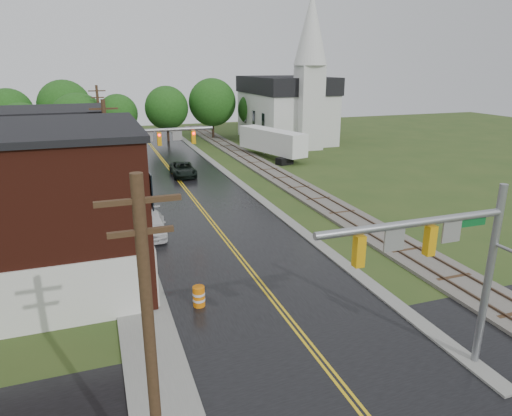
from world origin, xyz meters
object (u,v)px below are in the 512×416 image
utility_pole_c (100,125)px  construction_barrel (199,296)px  traffic_signal_far (150,146)px  utility_pole_a (151,351)px  suv_dark (183,169)px  utility_pole_b (109,165)px  pickup_white (151,225)px  tree_left_c (26,136)px  tree_left_e (81,123)px  traffic_signal_near (446,252)px  church (289,102)px  semi_trailer (272,141)px

utility_pole_c → construction_barrel: utility_pole_c is taller
traffic_signal_far → utility_pole_a: bearing=-97.0°
utility_pole_a → suv_dark: (7.60, 36.73, -4.02)m
utility_pole_a → utility_pole_b: 22.00m
utility_pole_a → construction_barrel: utility_pole_a is taller
pickup_white → utility_pole_b: bearing=150.2°
tree_left_c → tree_left_e: bearing=50.2°
traffic_signal_far → construction_barrel: (-0.12, -17.13, -4.46)m
traffic_signal_far → pickup_white: traffic_signal_far is taller
traffic_signal_near → tree_left_c: (-17.32, 37.90, -0.46)m
church → utility_pole_b: (-26.80, -31.74, -1.11)m
church → suv_dark: church is taller
traffic_signal_far → tree_left_e: (-5.38, 18.90, -0.16)m
tree_left_e → pickup_white: tree_left_e is taller
tree_left_c → tree_left_e: tree_left_e is taller
suv_dark → construction_barrel: size_ratio=4.91×
church → traffic_signal_near: bearing=-107.7°
utility_pole_b → utility_pole_c: bearing=90.0°
tree_left_e → semi_trailer: bearing=-8.7°
construction_barrel → utility_pole_a: bearing=-108.0°
semi_trailer → construction_barrel: (-16.60, -32.68, -1.60)m
tree_left_c → utility_pole_a: bearing=-80.0°
utility_pole_c → pickup_white: size_ratio=1.88×
utility_pole_c → church: bearing=20.0°
utility_pole_a → tree_left_c: bearing=100.0°
utility_pole_a → utility_pole_b: size_ratio=1.00×
pickup_white → utility_pole_a: bearing=-92.4°
utility_pole_b → tree_left_c: (-7.05, 17.90, -0.21)m
utility_pole_a → semi_trailer: size_ratio=0.81×
traffic_signal_far → pickup_white: 7.87m
semi_trailer → utility_pole_a: bearing=-115.0°
church → tree_left_e: size_ratio=2.45×
church → traffic_signal_near: (-16.53, -51.74, -0.87)m
tree_left_c → construction_barrel: tree_left_c is taller
utility_pole_b → suv_dark: size_ratio=1.78×
tree_left_c → construction_barrel: 31.99m
church → traffic_signal_near: 54.32m
suv_dark → semi_trailer: size_ratio=0.46×
suv_dark → pickup_white: 17.10m
traffic_signal_near → suv_dark: (-2.67, 34.73, -4.27)m
utility_pole_b → suv_dark: utility_pole_b is taller
utility_pole_b → pickup_white: bearing=-33.7°
utility_pole_c → tree_left_c: 8.16m
tree_left_c → construction_barrel: bearing=-71.1°
utility_pole_a → utility_pole_c: 44.00m
pickup_white → utility_pole_c: bearing=99.5°
traffic_signal_near → pickup_white: 20.58m
utility_pole_c → pickup_white: 23.97m
utility_pole_c → suv_dark: size_ratio=1.78×
utility_pole_a → utility_pole_b: (0.00, 22.00, 0.00)m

